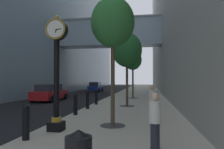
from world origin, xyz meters
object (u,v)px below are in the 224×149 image
at_px(bollard_second, 26,121).
at_px(car_red_mid, 50,93).
at_px(street_tree_mid_far, 133,60).
at_px(street_tree_mid_near, 127,50).
at_px(bollard_fourth, 76,104).
at_px(pedestrian_walking, 152,102).
at_px(bollard_fifth, 88,100).
at_px(street_tree_near, 113,24).
at_px(bollard_sixth, 96,97).
at_px(car_blue_near, 95,87).
at_px(pedestrian_by_clock, 155,120).
at_px(street_clock, 57,67).

relative_size(bollard_second, car_red_mid, 0.26).
bearing_deg(car_red_mid, street_tree_mid_far, 19.25).
height_order(street_tree_mid_near, street_tree_mid_far, street_tree_mid_near).
bearing_deg(bollard_fourth, street_tree_mid_far, 77.16).
xyz_separation_m(bollard_fourth, pedestrian_walking, (4.20, -1.24, 0.29)).
distance_m(bollard_fifth, street_tree_mid_near, 4.70).
height_order(street_tree_near, car_red_mid, street_tree_near).
xyz_separation_m(street_tree_near, street_tree_mid_far, (-0.00, 13.35, -0.42)).
height_order(bollard_sixth, street_tree_near, street_tree_near).
relative_size(bollard_fourth, car_red_mid, 0.26).
xyz_separation_m(street_tree_mid_far, car_blue_near, (-7.19, 12.74, -3.35)).
height_order(bollard_second, bollard_sixth, same).
distance_m(bollard_fourth, pedestrian_by_clock, 6.75).
relative_size(street_clock, pedestrian_walking, 2.62).
height_order(pedestrian_walking, pedestrian_by_clock, pedestrian_walking).
xyz_separation_m(street_tree_mid_near, car_red_mid, (-7.99, 3.88, -3.50)).
bearing_deg(car_blue_near, bollard_fourth, -78.81).
height_order(bollard_fifth, pedestrian_walking, pedestrian_walking).
bearing_deg(bollard_sixth, street_tree_mid_near, -14.43).
bearing_deg(pedestrian_walking, pedestrian_by_clock, -90.28).
distance_m(street_tree_mid_far, pedestrian_by_clock, 16.66).
distance_m(street_tree_mid_near, pedestrian_walking, 6.64).
height_order(bollard_second, car_blue_near, car_blue_near).
bearing_deg(car_blue_near, bollard_second, -80.70).
bearing_deg(bollard_sixth, bollard_fourth, -90.00).
bearing_deg(street_clock, bollard_fourth, 97.40).
xyz_separation_m(bollard_second, street_tree_near, (2.50, 2.56, 3.80)).
height_order(bollard_sixth, pedestrian_by_clock, pedestrian_by_clock).
distance_m(bollard_second, car_blue_near, 29.04).
height_order(bollard_fourth, bollard_sixth, same).
bearing_deg(car_red_mid, street_tree_near, -52.88).
distance_m(street_tree_near, pedestrian_walking, 4.07).
bearing_deg(street_tree_mid_near, bollard_sixth, 165.57).
bearing_deg(car_blue_near, pedestrian_by_clock, -72.99).
xyz_separation_m(bollard_fifth, car_blue_near, (-4.69, 21.25, 0.03)).
bearing_deg(street_tree_mid_far, bollard_sixth, -112.52).
bearing_deg(street_tree_mid_far, pedestrian_walking, -82.06).
relative_size(bollard_fifth, street_tree_mid_near, 0.22).
bearing_deg(bollard_fifth, car_red_mid, 133.88).
distance_m(street_clock, pedestrian_walking, 4.70).
bearing_deg(bollard_sixth, street_tree_mid_far, 67.48).
distance_m(pedestrian_walking, car_red_mid, 13.52).
distance_m(bollard_sixth, car_red_mid, 6.38).
bearing_deg(car_red_mid, bollard_fourth, -56.13).
relative_size(bollard_sixth, car_blue_near, 0.29).
height_order(bollard_fifth, street_tree_near, street_tree_near).
height_order(bollard_second, pedestrian_by_clock, pedestrian_by_clock).
height_order(bollard_fourth, street_tree_mid_near, street_tree_mid_near).
bearing_deg(street_tree_mid_near, bollard_fifth, -143.84).
height_order(bollard_sixth, car_red_mid, car_red_mid).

